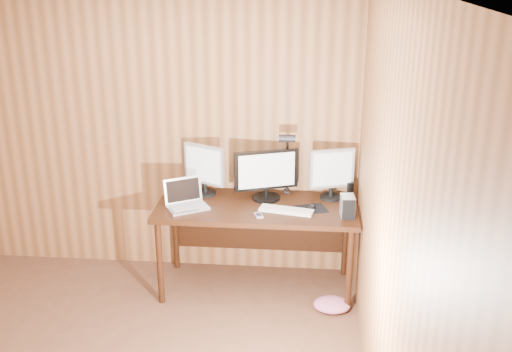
# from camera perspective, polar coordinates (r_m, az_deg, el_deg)

# --- Properties ---
(room_shell) EXTENTS (4.00, 4.00, 4.00)m
(room_shell) POSITION_cam_1_polar(r_m,az_deg,el_deg) (3.35, -18.63, -5.14)
(room_shell) COLOR brown
(room_shell) RESTS_ON ground
(desk) EXTENTS (1.60, 0.70, 0.75)m
(desk) POSITION_cam_1_polar(r_m,az_deg,el_deg) (4.90, 0.13, -3.81)
(desk) COLOR black
(desk) RESTS_ON floor
(monitor_center) EXTENTS (0.51, 0.23, 0.42)m
(monitor_center) POSITION_cam_1_polar(r_m,az_deg,el_deg) (4.84, 0.97, 0.18)
(monitor_center) COLOR black
(monitor_center) RESTS_ON desk
(monitor_left) EXTENTS (0.36, 0.20, 0.43)m
(monitor_left) POSITION_cam_1_polar(r_m,az_deg,el_deg) (4.94, -4.94, 0.72)
(monitor_left) COLOR black
(monitor_left) RESTS_ON desk
(monitor_right) EXTENTS (0.36, 0.18, 0.42)m
(monitor_right) POSITION_cam_1_polar(r_m,az_deg,el_deg) (4.88, 7.23, 0.33)
(monitor_right) COLOR black
(monitor_right) RESTS_ON desk
(laptop) EXTENTS (0.38, 0.36, 0.22)m
(laptop) POSITION_cam_1_polar(r_m,az_deg,el_deg) (4.78, -6.71, -2.28)
(laptop) COLOR silver
(laptop) RESTS_ON desk
(keyboard) EXTENTS (0.44, 0.21, 0.02)m
(keyboard) POSITION_cam_1_polar(r_m,az_deg,el_deg) (4.68, 2.90, -3.26)
(keyboard) COLOR white
(keyboard) RESTS_ON desk
(mousepad) EXTENTS (0.28, 0.26, 0.00)m
(mousepad) POSITION_cam_1_polar(r_m,az_deg,el_deg) (4.74, 5.26, -3.14)
(mousepad) COLOR black
(mousepad) RESTS_ON desk
(mouse) EXTENTS (0.09, 0.12, 0.04)m
(mouse) POSITION_cam_1_polar(r_m,az_deg,el_deg) (4.73, 5.27, -2.91)
(mouse) COLOR black
(mouse) RESTS_ON mousepad
(hard_drive) EXTENTS (0.11, 0.16, 0.16)m
(hard_drive) POSITION_cam_1_polar(r_m,az_deg,el_deg) (4.62, 8.70, -2.87)
(hard_drive) COLOR silver
(hard_drive) RESTS_ON desk
(phone) EXTENTS (0.08, 0.11, 0.01)m
(phone) POSITION_cam_1_polar(r_m,az_deg,el_deg) (4.59, 0.26, -3.76)
(phone) COLOR silver
(phone) RESTS_ON desk
(speaker) EXTENTS (0.06, 0.06, 0.13)m
(speaker) POSITION_cam_1_polar(r_m,az_deg,el_deg) (4.97, 8.96, -1.35)
(speaker) COLOR black
(speaker) RESTS_ON desk
(desk_lamp) EXTENTS (0.13, 0.19, 0.58)m
(desk_lamp) POSITION_cam_1_polar(r_m,az_deg,el_deg) (4.87, 2.99, 2.05)
(desk_lamp) COLOR black
(desk_lamp) RESTS_ON desk
(fabric_pile) EXTENTS (0.34, 0.31, 0.09)m
(fabric_pile) POSITION_cam_1_polar(r_m,az_deg,el_deg) (4.85, 7.23, -12.07)
(fabric_pile) COLOR #CB6289
(fabric_pile) RESTS_ON floor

